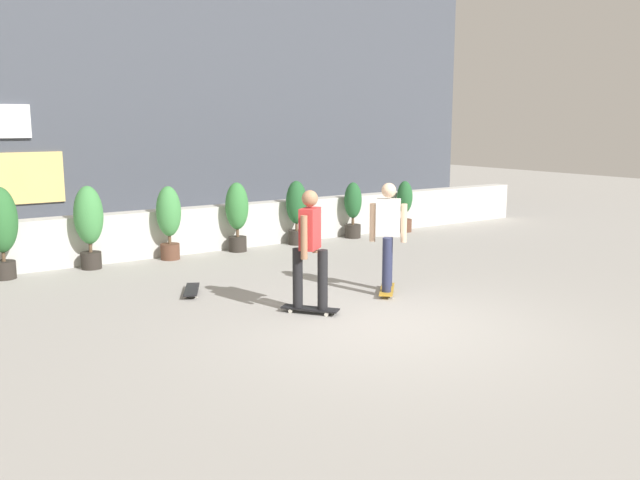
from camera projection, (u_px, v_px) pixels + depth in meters
ground_plane at (384, 325)px, 8.64m from camera, size 48.00×48.00×0.00m
planter_wall at (196, 229)px, 13.47m from camera, size 18.00×0.40×0.90m
building_backdrop at (126, 94)px, 16.25m from camera, size 20.00×2.08×6.50m
potted_plant_1 at (1, 225)px, 11.04m from camera, size 0.54×0.54×1.55m
potted_plant_2 at (89, 221)px, 11.82m from camera, size 0.51×0.51×1.49m
potted_plant_3 at (169, 218)px, 12.64m from camera, size 0.46×0.46×1.40m
potted_plant_4 at (237, 212)px, 13.43m from camera, size 0.46×0.46×1.40m
potted_plant_5 at (296, 209)px, 14.20m from camera, size 0.45×0.45×1.36m
potted_plant_6 at (353, 208)px, 15.03m from camera, size 0.39×0.39×1.25m
potted_plant_7 at (405, 205)px, 15.87m from camera, size 0.37×0.37×1.21m
skater_by_wall_right at (388, 233)px, 10.08m from camera, size 0.69×0.73×1.70m
skater_mid_plaza at (310, 246)px, 9.03m from camera, size 0.65×0.75×1.70m
skateboard_near_camera at (192, 290)px, 10.22m from camera, size 0.54×0.81×0.08m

